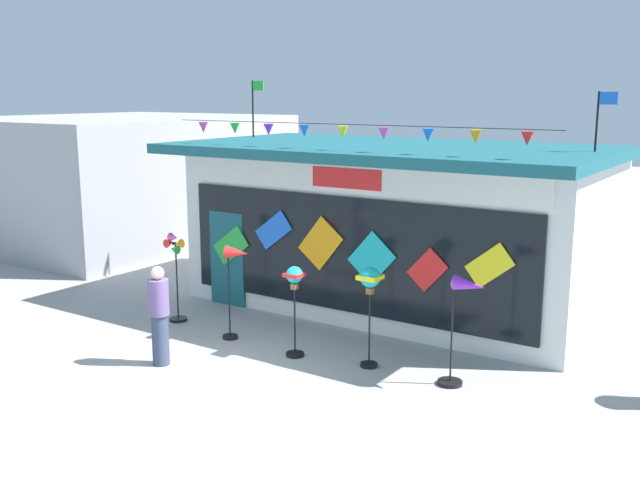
% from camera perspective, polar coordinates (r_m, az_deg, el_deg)
% --- Properties ---
extents(ground_plane, '(80.00, 80.00, 0.00)m').
position_cam_1_polar(ground_plane, '(11.87, -9.93, -10.78)').
color(ground_plane, '#9E9B99').
extents(kite_shop_building, '(8.64, 4.97, 4.73)m').
position_cam_1_polar(kite_shop_building, '(15.42, 6.03, 1.24)').
color(kite_shop_building, silver).
rests_on(kite_shop_building, ground_plane).
extents(wind_spinner_far_left, '(0.41, 0.35, 1.78)m').
position_cam_1_polar(wind_spinner_far_left, '(14.55, -11.24, -1.83)').
color(wind_spinner_far_left, black).
rests_on(wind_spinner_far_left, ground_plane).
extents(wind_spinner_left, '(0.59, 0.33, 1.76)m').
position_cam_1_polar(wind_spinner_left, '(13.22, -6.62, -2.19)').
color(wind_spinner_left, black).
rests_on(wind_spinner_left, ground_plane).
extents(wind_spinner_center_left, '(0.31, 0.31, 1.59)m').
position_cam_1_polar(wind_spinner_center_left, '(12.38, -2.00, -3.87)').
color(wind_spinner_center_left, black).
rests_on(wind_spinner_center_left, ground_plane).
extents(wind_spinner_center_right, '(0.35, 0.35, 1.70)m').
position_cam_1_polar(wind_spinner_center_right, '(11.87, 3.92, -3.66)').
color(wind_spinner_center_right, black).
rests_on(wind_spinner_center_right, ground_plane).
extents(wind_spinner_right, '(0.72, 0.39, 1.75)m').
position_cam_1_polar(wind_spinner_right, '(11.27, 11.17, -5.38)').
color(wind_spinner_right, black).
rests_on(wind_spinner_right, ground_plane).
extents(person_near_camera, '(0.34, 0.34, 1.68)m').
position_cam_1_polar(person_near_camera, '(12.37, -12.43, -5.74)').
color(person_near_camera, '#333D56').
rests_on(person_near_camera, ground_plane).
extents(neighbour_building, '(7.51, 8.87, 3.72)m').
position_cam_1_polar(neighbour_building, '(23.81, -15.39, 4.78)').
color(neighbour_building, '#99999E').
rests_on(neighbour_building, ground_plane).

